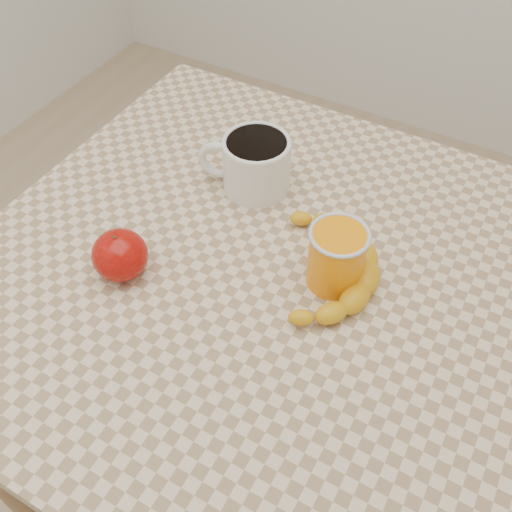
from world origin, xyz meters
The scene contains 6 objects.
ground centered at (0.00, 0.00, 0.00)m, with size 3.00×3.00×0.00m, color tan.
table centered at (0.00, 0.00, 0.66)m, with size 0.80×0.80×0.75m.
coffee_mug centered at (-0.08, 0.15, 0.80)m, with size 0.16×0.13×0.09m.
orange_juice_glass centered at (0.11, 0.03, 0.80)m, with size 0.08×0.08×0.09m.
apple centered at (-0.16, -0.10, 0.79)m, with size 0.09×0.09×0.07m.
banana centered at (0.10, 0.03, 0.77)m, with size 0.23×0.28×0.04m, color gold, non-canonical shape.
Camera 1 is at (0.26, -0.46, 1.37)m, focal length 40.00 mm.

